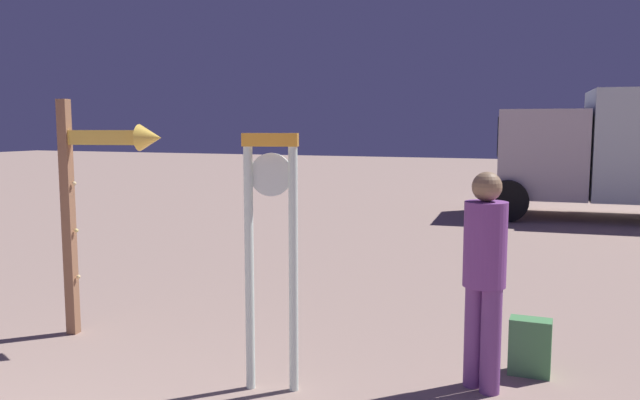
# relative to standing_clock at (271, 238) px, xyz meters

# --- Properties ---
(standing_clock) EXTENTS (0.43, 0.19, 2.00)m
(standing_clock) POSITION_rel_standing_clock_xyz_m (0.00, 0.00, 0.00)
(standing_clock) COLOR white
(standing_clock) RESTS_ON ground_plane
(arrow_sign) EXTENTS (1.07, 0.36, 2.31)m
(arrow_sign) POSITION_rel_standing_clock_xyz_m (-2.10, 0.53, 0.32)
(arrow_sign) COLOR #946547
(arrow_sign) RESTS_ON ground_plane
(person_near_clock) EXTENTS (0.33, 0.33, 1.71)m
(person_near_clock) POSITION_rel_standing_clock_xyz_m (1.52, 0.61, -0.25)
(person_near_clock) COLOR #784289
(person_near_clock) RESTS_ON ground_plane
(backpack) EXTENTS (0.33, 0.22, 0.48)m
(backpack) POSITION_rel_standing_clock_xyz_m (1.85, 1.06, -0.97)
(backpack) COLOR #4A8F50
(backpack) RESTS_ON ground_plane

